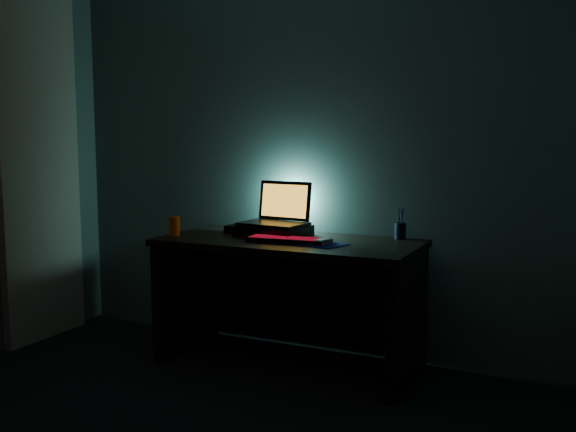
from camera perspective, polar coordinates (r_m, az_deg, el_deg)
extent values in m
cube|color=#4A5551|center=(4.00, 2.38, 5.78)|extent=(3.50, 0.00, 2.50)
cube|color=black|center=(3.70, 0.05, -2.41)|extent=(1.50, 0.70, 0.04)
cube|color=black|center=(4.12, -8.99, -6.84)|extent=(0.06, 0.64, 0.71)
cube|color=black|center=(3.54, 10.62, -9.16)|extent=(0.06, 0.64, 0.71)
cube|color=black|center=(4.07, 2.04, -6.94)|extent=(1.38, 0.02, 0.65)
cube|color=#C1B79B|center=(4.51, -21.25, 4.17)|extent=(0.06, 0.65, 2.30)
cube|color=black|center=(3.86, -1.31, -1.27)|extent=(0.43, 0.34, 0.06)
cube|color=black|center=(3.85, -1.31, -0.69)|extent=(0.41, 0.30, 0.02)
cube|color=black|center=(3.95, -0.29, 1.37)|extent=(0.36, 0.09, 0.24)
cube|color=orange|center=(3.94, -0.35, 1.37)|extent=(0.32, 0.07, 0.20)
cube|color=black|center=(3.60, -0.06, -2.14)|extent=(0.46, 0.18, 0.03)
cube|color=red|center=(3.60, -0.06, -1.92)|extent=(0.44, 0.16, 0.00)
cube|color=#0C0D56|center=(3.51, 3.16, -2.56)|extent=(0.26, 0.25, 0.00)
cube|color=#9A999F|center=(3.51, 3.16, -2.29)|extent=(0.08, 0.11, 0.03)
cylinder|color=black|center=(3.77, 9.94, -1.31)|extent=(0.07, 0.07, 0.09)
cylinder|color=#E9550C|center=(3.89, -10.09, -0.90)|extent=(0.08, 0.08, 0.12)
cube|color=black|center=(3.97, -4.50, -1.17)|extent=(0.14, 0.11, 0.04)
sphere|color=#FF0C07|center=(3.92, -4.90, -1.27)|extent=(0.01, 0.01, 0.01)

